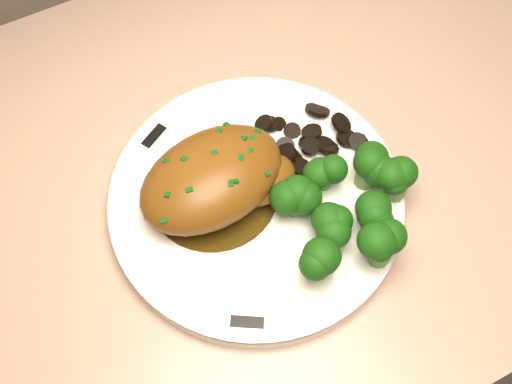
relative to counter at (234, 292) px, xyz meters
name	(u,v)px	position (x,y,z in m)	size (l,w,h in m)	color
counter	(234,292)	(0.00, 0.00, 0.00)	(1.92, 0.64, 0.95)	brown
plate	(256,201)	(0.01, -0.06, 0.42)	(0.30, 0.30, 0.02)	white
rim_accent_0	(367,147)	(0.14, -0.06, 0.43)	(0.03, 0.01, 0.00)	black
rim_accent_1	(154,136)	(-0.05, 0.06, 0.43)	(0.03, 0.01, 0.00)	black
rim_accent_2	(247,322)	(-0.06, -0.17, 0.43)	(0.03, 0.01, 0.00)	black
gravy_pool	(213,192)	(-0.03, -0.03, 0.43)	(0.13, 0.13, 0.00)	#3B290A
chicken_breast	(218,179)	(-0.02, -0.03, 0.46)	(0.17, 0.12, 0.06)	brown
mushroom_pile	(303,144)	(0.08, -0.03, 0.44)	(0.11, 0.08, 0.03)	black
broccoli_florets	(351,207)	(0.08, -0.12, 0.46)	(0.14, 0.13, 0.05)	#557F35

